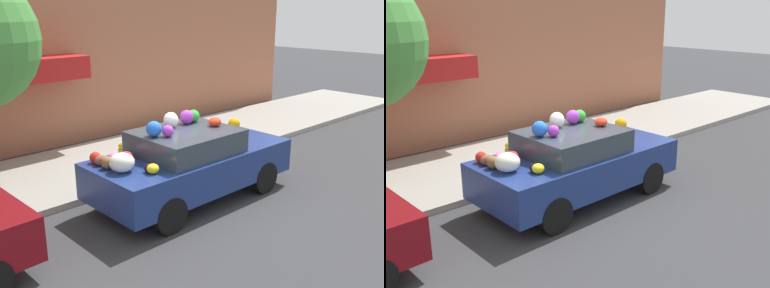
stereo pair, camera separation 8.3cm
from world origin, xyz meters
TOP-DOWN VIEW (x-y plane):
  - ground_plane at (0.00, 0.00)m, footprint 60.00×60.00m
  - sidewalk_curb at (0.00, 2.70)m, footprint 24.00×3.20m
  - building_facade at (-0.13, 4.91)m, footprint 18.00×1.20m
  - fire_hydrant at (-0.38, 1.69)m, footprint 0.20×0.20m
  - art_car at (-0.05, -0.08)m, footprint 4.04×1.79m

SIDE VIEW (x-z plane):
  - ground_plane at x=0.00m, z-range 0.00..0.00m
  - sidewalk_curb at x=0.00m, z-range 0.00..0.13m
  - fire_hydrant at x=-0.38m, z-range 0.13..0.83m
  - art_car at x=-0.05m, z-range -0.09..1.62m
  - building_facade at x=-0.13m, z-range -0.04..5.44m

